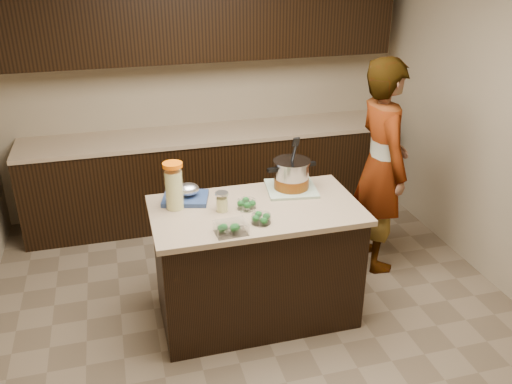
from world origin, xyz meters
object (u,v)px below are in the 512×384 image
person (381,166)px  stock_pot (292,176)px  island (256,262)px  lemonade_pitcher (174,188)px

person → stock_pot: bearing=108.5°
island → stock_pot: stock_pot is taller
island → person: bearing=21.1°
island → lemonade_pitcher: bearing=165.1°
island → person: (1.19, 0.46, 0.45)m
lemonade_pitcher → person: size_ratio=0.18×
stock_pot → person: 0.90m
lemonade_pitcher → person: (1.74, 0.32, -0.16)m
lemonade_pitcher → stock_pot: bearing=4.9°
lemonade_pitcher → person: 1.77m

